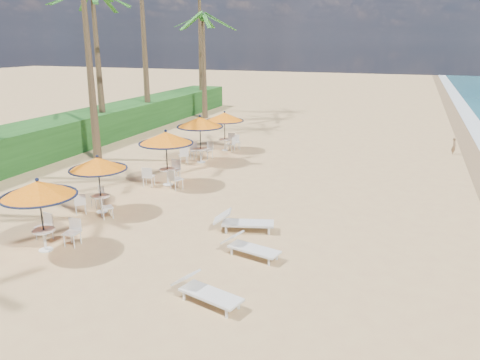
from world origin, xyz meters
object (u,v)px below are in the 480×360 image
object	(u,v)px
station_4	(226,122)
station_0	(41,195)
station_3	(199,128)
station_1	(97,171)
lounger_near	(205,290)
station_2	(166,145)
lounger_mid	(249,246)
lounger_far	(242,222)

from	to	relation	value
station_4	station_0	bearing A→B (deg)	-90.84
station_3	station_4	xyz separation A→B (m)	(0.27, 2.93, -0.15)
station_1	lounger_near	distance (m)	7.52
station_2	lounger_mid	distance (m)	7.84
lounger_mid	station_2	bearing A→B (deg)	149.37
lounger_near	lounger_mid	distance (m)	2.73
station_3	station_4	bearing A→B (deg)	84.67
station_1	station_2	world-z (taller)	station_2
station_2	station_3	distance (m)	4.07
station_1	station_0	bearing A→B (deg)	-82.56
station_3	station_4	world-z (taller)	station_3
lounger_far	station_4	bearing A→B (deg)	98.65
station_1	station_4	distance (m)	10.80
station_3	station_0	bearing A→B (deg)	-89.64
station_4	lounger_near	distance (m)	16.05
station_4	lounger_mid	world-z (taller)	station_4
station_0	station_4	world-z (taller)	station_0
station_4	lounger_near	bearing A→B (deg)	-70.13
lounger_near	lounger_far	xyz separation A→B (m)	(-0.64, 4.38, 0.02)
station_4	lounger_far	size ratio (longest dim) A/B	1.09
station_1	lounger_near	world-z (taller)	station_1
station_1	lounger_far	world-z (taller)	station_1
station_1	station_2	size ratio (longest dim) A/B	0.88
station_0	station_4	size ratio (longest dim) A/B	1.01
station_2	station_3	size ratio (longest dim) A/B	0.99
station_1	lounger_mid	distance (m)	6.54
lounger_far	station_1	bearing A→B (deg)	165.68
station_2	lounger_near	distance (m)	9.80
station_3	lounger_far	bearing A→B (deg)	-56.75
lounger_mid	station_1	bearing A→B (deg)	179.35
station_3	lounger_near	xyz separation A→B (m)	(5.71, -12.11, -1.48)
station_1	station_4	bearing A→B (deg)	86.70
lounger_near	lounger_mid	world-z (taller)	lounger_near
station_0	lounger_far	distance (m)	6.16
station_1	lounger_near	size ratio (longest dim) A/B	1.12
station_0	station_3	distance (m)	11.05
station_1	station_2	xyz separation A→B (m)	(0.69, 3.79, 0.21)
lounger_mid	lounger_far	xyz separation A→B (m)	(-0.82, 1.66, 0.03)
station_0	station_4	distance (m)	13.98
station_4	lounger_far	bearing A→B (deg)	-65.79
station_3	lounger_mid	distance (m)	11.18
lounger_mid	lounger_far	bearing A→B (deg)	129.42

